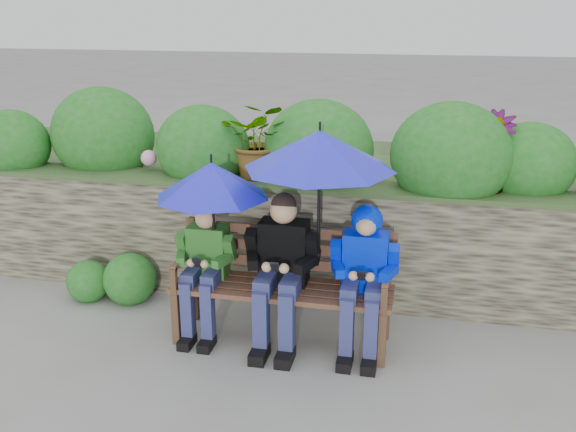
% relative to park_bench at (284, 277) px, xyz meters
% --- Properties ---
extents(ground, '(60.00, 60.00, 0.00)m').
position_rel_park_bench_xyz_m(ground, '(0.01, -0.01, -0.49)').
color(ground, slate).
rests_on(ground, ground).
extents(garden_backdrop, '(8.00, 2.84, 1.77)m').
position_rel_park_bench_xyz_m(garden_backdrop, '(-0.01, 1.60, 0.12)').
color(garden_backdrop, '#2F2822').
rests_on(garden_backdrop, ground).
extents(park_bench, '(1.64, 0.48, 0.87)m').
position_rel_park_bench_xyz_m(park_bench, '(0.00, 0.00, 0.00)').
color(park_bench, '#4B3321').
rests_on(park_bench, ground).
extents(boy_left, '(0.44, 0.51, 1.03)m').
position_rel_park_bench_xyz_m(boy_left, '(-0.60, -0.07, 0.09)').
color(boy_left, '#165D18').
rests_on(boy_left, ground).
extents(boy_middle, '(0.54, 0.62, 1.15)m').
position_rel_park_bench_xyz_m(boy_middle, '(-0.00, -0.08, 0.14)').
color(boy_middle, black).
rests_on(boy_middle, ground).
extents(boy_right, '(0.49, 0.59, 1.09)m').
position_rel_park_bench_xyz_m(boy_right, '(0.60, -0.06, 0.16)').
color(boy_right, '#000BCC').
rests_on(boy_right, ground).
extents(umbrella_left, '(0.85, 0.85, 0.76)m').
position_rel_park_bench_xyz_m(umbrella_left, '(-0.53, -0.03, 0.74)').
color(umbrella_left, '#1E21E1').
rests_on(umbrella_left, ground).
extents(umbrella_right, '(1.08, 1.08, 1.00)m').
position_rel_park_bench_xyz_m(umbrella_right, '(0.26, -0.02, 0.99)').
color(umbrella_right, '#1E21E1').
rests_on(umbrella_right, ground).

